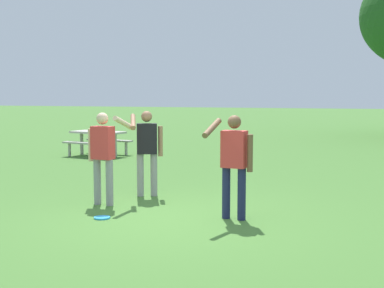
{
  "coord_description": "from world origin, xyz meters",
  "views": [
    {
      "loc": [
        2.78,
        -7.74,
        1.99
      ],
      "look_at": [
        -0.32,
        1.99,
        1.0
      ],
      "focal_mm": 49.85,
      "sensor_mm": 36.0,
      "label": 1
    }
  ],
  "objects_px": {
    "person_catcher": "(103,151)",
    "frisbee": "(102,218)",
    "picnic_table_near": "(98,138)",
    "person_bystander": "(147,146)",
    "person_thrower": "(234,159)"
  },
  "relations": [
    {
      "from": "person_thrower",
      "to": "person_catcher",
      "type": "height_order",
      "value": "same"
    },
    {
      "from": "person_thrower",
      "to": "frisbee",
      "type": "bearing_deg",
      "value": -163.69
    },
    {
      "from": "picnic_table_near",
      "to": "person_catcher",
      "type": "bearing_deg",
      "value": -61.54
    },
    {
      "from": "picnic_table_near",
      "to": "person_bystander",
      "type": "bearing_deg",
      "value": -54.58
    },
    {
      "from": "person_thrower",
      "to": "person_bystander",
      "type": "height_order",
      "value": "same"
    },
    {
      "from": "person_thrower",
      "to": "person_catcher",
      "type": "bearing_deg",
      "value": 171.53
    },
    {
      "from": "person_catcher",
      "to": "frisbee",
      "type": "height_order",
      "value": "person_catcher"
    },
    {
      "from": "person_thrower",
      "to": "person_catcher",
      "type": "relative_size",
      "value": 1.0
    },
    {
      "from": "person_bystander",
      "to": "picnic_table_near",
      "type": "bearing_deg",
      "value": 125.42
    },
    {
      "from": "person_catcher",
      "to": "person_thrower",
      "type": "bearing_deg",
      "value": -8.47
    },
    {
      "from": "frisbee",
      "to": "picnic_table_near",
      "type": "relative_size",
      "value": 0.13
    },
    {
      "from": "person_catcher",
      "to": "person_bystander",
      "type": "distance_m",
      "value": 1.06
    },
    {
      "from": "person_catcher",
      "to": "person_bystander",
      "type": "bearing_deg",
      "value": 66.17
    },
    {
      "from": "frisbee",
      "to": "picnic_table_near",
      "type": "height_order",
      "value": "picnic_table_near"
    },
    {
      "from": "picnic_table_near",
      "to": "person_thrower",
      "type": "bearing_deg",
      "value": -49.15
    }
  ]
}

